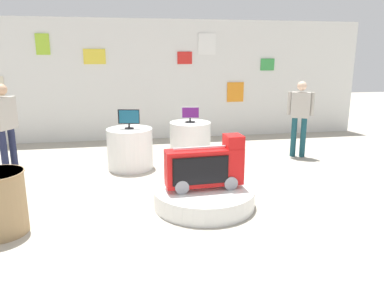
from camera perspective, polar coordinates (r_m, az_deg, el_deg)
The scene contains 10 objects.
ground_plane at distance 5.44m, azimuth -2.29°, elevation -9.81°, with size 30.00×30.00×0.00m, color #A8A091.
back_wall_display at distance 9.62m, azimuth -6.22°, elevation 10.00°, with size 11.47×0.13×3.09m.
main_display_pedestal at distance 5.42m, azimuth 1.90°, elevation -8.35°, with size 1.50×1.50×0.27m, color silver.
novelty_firetruck_tv at distance 5.27m, azimuth 2.20°, elevation -3.74°, with size 1.15×0.40×0.79m.
display_pedestal_left_rear at distance 7.77m, azimuth -0.29°, elevation 0.57°, with size 0.88×0.88×0.80m, color silver.
tv_on_left_rear at distance 7.65m, azimuth -0.29°, elevation 4.74°, with size 0.38×0.21×0.33m.
display_pedestal_center_rear at distance 7.20m, azimuth -9.79°, elevation -0.70°, with size 0.89×0.89×0.80m, color silver.
tv_on_center_rear at distance 7.07m, azimuth -9.98°, elevation 4.08°, with size 0.41×0.18×0.38m.
shopper_browsing_near_truck at distance 7.15m, azimuth -27.50°, elevation 2.82°, with size 0.36×0.49×1.71m.
shopper_browsing_rear at distance 8.15m, azimuth 16.76°, elevation 4.71°, with size 0.51×0.34×1.66m.
Camera 1 is at (-0.66, -4.94, 2.18)m, focal length 33.63 mm.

